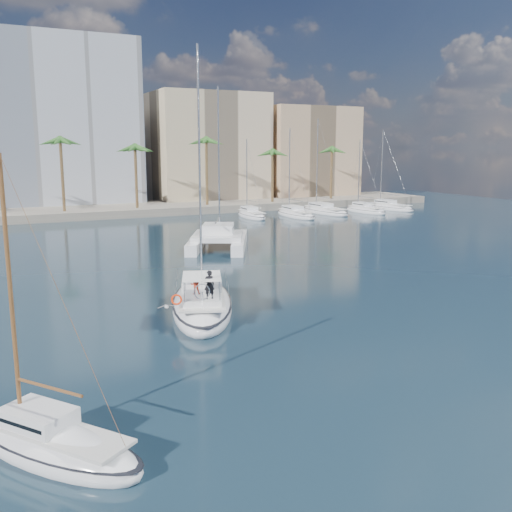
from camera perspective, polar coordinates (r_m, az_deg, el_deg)
ground at (r=35.68m, az=3.12°, el=-6.07°), size 160.00×160.00×0.00m
quay at (r=92.83m, az=-15.54°, el=4.37°), size 120.00×14.00×1.20m
building_modern at (r=102.97m, az=-23.91°, el=11.93°), size 42.00×16.00×28.00m
building_beige at (r=107.03m, az=-4.89°, el=10.57°), size 20.00×14.00×20.00m
building_tan_right at (r=114.06m, az=5.05°, el=10.07°), size 18.00×12.00×18.00m
palm_centre at (r=88.39m, az=-15.37°, el=10.37°), size 3.60×3.60×12.30m
palm_right at (r=100.51m, az=4.37°, el=10.73°), size 3.60×3.60×12.30m
main_sloop at (r=36.81m, az=-5.41°, el=-4.70°), size 7.67×12.47×17.65m
small_sloop at (r=21.53m, az=-19.62°, el=-17.35°), size 6.32×7.46×10.79m
catamaran at (r=59.77m, az=-3.79°, el=1.90°), size 10.14×12.62×16.55m
seagull at (r=35.22m, az=-8.94°, el=-5.01°), size 1.14×0.49×0.21m
moored_yacht_a at (r=85.73m, az=-0.46°, el=3.86°), size 3.37×9.52×11.90m
moored_yacht_b at (r=86.98m, az=3.99°, el=3.94°), size 3.32×10.83×13.72m
moored_yacht_c at (r=92.05m, az=6.88°, el=4.26°), size 3.98×12.33×15.54m
moored_yacht_d at (r=94.11m, az=10.88°, el=4.29°), size 3.52×9.55×11.90m
moored_yacht_e at (r=99.66m, az=13.20°, el=4.55°), size 4.61×11.11×13.72m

